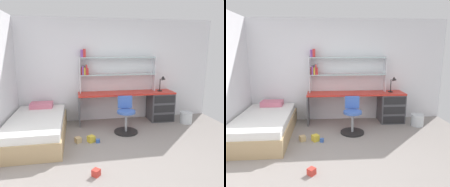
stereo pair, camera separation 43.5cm
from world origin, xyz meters
The scene contains 12 objects.
ground_plane centered at (0.00, 0.00, -0.01)m, with size 5.43×5.90×0.02m, color gray.
room_shell centered at (-1.17, 1.19, 1.27)m, with size 5.43×5.90×2.54m.
desk centered at (1.05, 2.16, 0.43)m, with size 2.38×0.54×0.76m.
bookshelf_hutch centered at (-0.01, 2.31, 1.37)m, with size 1.90×0.22×1.05m.
desk_lamp centered at (1.33, 2.14, 1.01)m, with size 0.20×0.17×0.38m.
swivel_chair centered at (0.22, 1.50, 0.31)m, with size 0.52×0.52×0.79m.
bed_platform centered at (-1.65, 1.45, 0.23)m, with size 1.09×1.98×0.58m.
waste_bin centered at (1.83, 1.80, 0.14)m, with size 0.29×0.29×0.28m, color silver.
toy_block_natural_0 centered at (-0.84, 1.13, 0.05)m, with size 0.11×0.11×0.11m, color tan.
toy_block_red_1 centered at (-0.60, -0.04, 0.05)m, with size 0.10×0.10×0.10m, color red.
toy_block_yellow_2 centered at (-0.58, 1.12, 0.06)m, with size 0.13×0.13×0.13m, color gold.
toy_block_blue_3 centered at (-0.45, 1.06, 0.04)m, with size 0.07×0.07×0.07m, color #3860B7.
Camera 1 is at (-0.85, -2.75, 1.80)m, focal length 33.41 mm.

